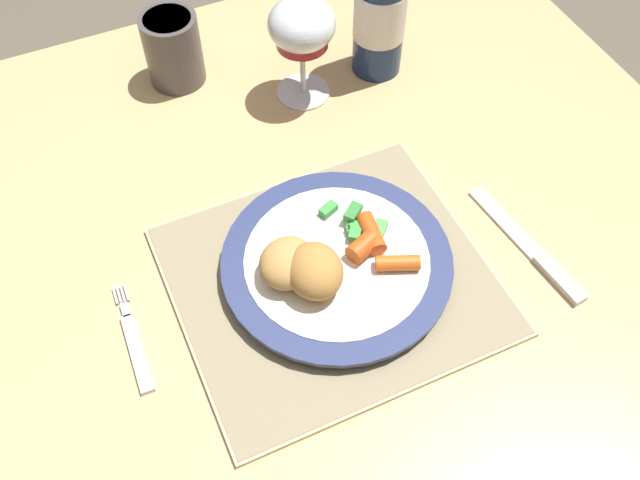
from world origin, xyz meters
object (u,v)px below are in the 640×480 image
at_px(wine_glass, 302,29).
at_px(dinner_plate, 337,263).
at_px(table_knife, 535,253).
at_px(drinking_cup, 173,48).
at_px(fork, 135,345).
at_px(dining_table, 267,306).

bearing_deg(wine_glass, dinner_plate, -106.46).
xyz_separation_m(table_knife, wine_glass, (-0.13, 0.35, 0.10)).
bearing_deg(drinking_cup, dinner_plate, -80.91).
xyz_separation_m(fork, wine_glass, (0.31, 0.27, 0.10)).
distance_m(dinner_plate, fork, 0.23).
bearing_deg(drinking_cup, fork, -114.03).
height_order(fork, drinking_cup, drinking_cup).
bearing_deg(wine_glass, dining_table, -123.20).
height_order(wine_glass, drinking_cup, wine_glass).
bearing_deg(wine_glass, fork, -138.32).
relative_size(dining_table, dinner_plate, 4.57).
distance_m(dining_table, fork, 0.19).
bearing_deg(drinking_cup, wine_glass, -34.52).
bearing_deg(dinner_plate, wine_glass, 73.54).
height_order(fork, wine_glass, wine_glass).
bearing_deg(fork, drinking_cup, 65.97).
relative_size(wine_glass, drinking_cup, 1.46).
bearing_deg(table_knife, dinner_plate, 161.47).
bearing_deg(dinner_plate, table_knife, -18.53).
height_order(dining_table, fork, fork).
distance_m(table_knife, wine_glass, 0.39).
relative_size(dinner_plate, drinking_cup, 2.58).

